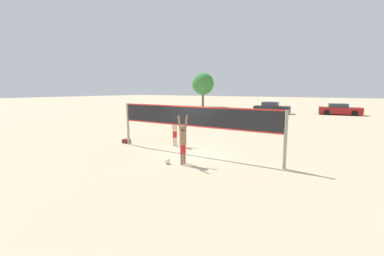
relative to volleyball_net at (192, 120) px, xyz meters
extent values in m
plane|color=#C6B28C|center=(0.00, 0.00, -1.64)|extent=(200.00, 200.00, 0.00)
cylinder|color=gray|center=(-4.29, 0.00, -0.48)|extent=(0.13, 0.13, 2.32)
cylinder|color=gray|center=(4.29, 0.00, -0.48)|extent=(0.13, 0.13, 2.32)
cube|color=black|center=(0.00, 0.00, 0.19)|extent=(8.45, 0.02, 0.97)
cube|color=red|center=(0.00, 0.00, 0.65)|extent=(8.45, 0.03, 0.06)
cube|color=red|center=(0.00, 0.00, -0.26)|extent=(8.45, 0.03, 0.06)
cylinder|color=#8C664C|center=(0.57, -1.70, -1.41)|extent=(0.11, 0.11, 0.46)
cylinder|color=red|center=(0.57, -1.70, -0.99)|extent=(0.12, 0.12, 0.37)
cylinder|color=#8C664C|center=(0.57, -1.50, -1.41)|extent=(0.11, 0.11, 0.46)
cylinder|color=red|center=(0.57, -1.50, -0.99)|extent=(0.12, 0.12, 0.37)
cylinder|color=#8C664C|center=(0.57, -1.60, -0.51)|extent=(0.28, 0.28, 0.59)
sphere|color=#8C664C|center=(0.57, -1.60, -0.10)|extent=(0.23, 0.23, 0.23)
cylinder|color=#8C664C|center=(0.57, -1.83, 0.07)|extent=(0.08, 0.22, 0.66)
cylinder|color=#8C664C|center=(0.57, -1.36, 0.07)|extent=(0.08, 0.22, 0.66)
cylinder|color=beige|center=(-1.83, 1.20, -1.42)|extent=(0.11, 0.11, 0.45)
cylinder|color=red|center=(-1.83, 1.20, -1.01)|extent=(0.12, 0.12, 0.37)
cylinder|color=beige|center=(-1.83, 1.00, -1.42)|extent=(0.11, 0.11, 0.45)
cylinder|color=red|center=(-1.83, 1.00, -1.01)|extent=(0.12, 0.12, 0.37)
cylinder|color=beige|center=(-1.83, 1.10, -0.54)|extent=(0.28, 0.28, 0.58)
sphere|color=beige|center=(-1.83, 1.10, -0.13)|extent=(0.22, 0.22, 0.22)
cylinder|color=beige|center=(-1.83, 1.34, 0.04)|extent=(0.08, 0.21, 0.65)
cylinder|color=beige|center=(-1.83, 0.86, 0.04)|extent=(0.08, 0.21, 0.65)
sphere|color=silver|center=(0.01, -1.93, -1.52)|extent=(0.23, 0.23, 0.23)
cube|color=maroon|center=(-4.64, 0.15, -1.53)|extent=(0.38, 0.36, 0.22)
cube|color=maroon|center=(4.89, 26.19, -1.12)|extent=(4.90, 2.47, 0.79)
cube|color=#2D333D|center=(4.65, 26.16, -0.50)|extent=(2.32, 1.98, 0.45)
cylinder|color=black|center=(6.22, 27.26, -1.32)|extent=(0.66, 0.30, 0.64)
cylinder|color=black|center=(6.45, 25.51, -1.32)|extent=(0.66, 0.30, 0.64)
cylinder|color=black|center=(3.33, 26.88, -1.32)|extent=(0.66, 0.30, 0.64)
cylinder|color=black|center=(3.56, 25.12, -1.32)|extent=(0.66, 0.30, 0.64)
cube|color=#232328|center=(-2.68, 23.56, -1.09)|extent=(4.63, 2.33, 0.84)
cube|color=#2D333D|center=(-2.90, 23.54, -0.41)|extent=(2.18, 1.90, 0.53)
cylinder|color=black|center=(-1.41, 24.59, -1.32)|extent=(0.66, 0.29, 0.64)
cylinder|color=black|center=(-1.21, 22.86, -1.32)|extent=(0.66, 0.29, 0.64)
cylinder|color=black|center=(-4.15, 24.27, -1.32)|extent=(0.66, 0.29, 0.64)
cylinder|color=black|center=(-3.95, 22.54, -1.32)|extent=(0.66, 0.29, 0.64)
cylinder|color=brown|center=(-17.19, 30.64, -0.13)|extent=(0.42, 0.42, 3.03)
sphere|color=#387A38|center=(-17.19, 30.64, 2.48)|extent=(3.95, 3.95, 3.95)
camera|label=1|loc=(6.48, -10.15, 1.45)|focal=24.00mm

